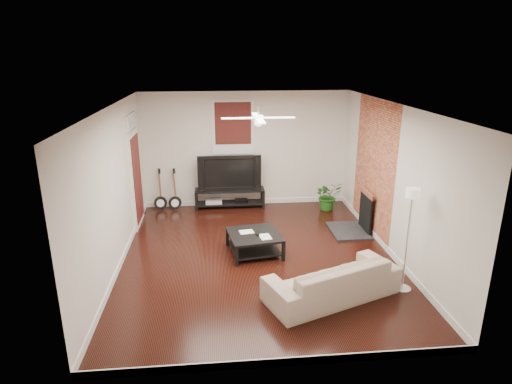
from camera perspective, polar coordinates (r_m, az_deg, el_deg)
room at (r=7.69m, az=0.29°, el=0.86°), size 5.01×6.01×2.81m
brick_accent at (r=9.21m, az=15.25°, el=3.09°), size 0.02×2.20×2.80m
fireplace at (r=9.39m, az=13.14°, el=-2.48°), size 0.80×1.10×0.92m
window_back at (r=10.44m, az=-3.05°, el=8.49°), size 1.00×0.06×1.30m
door_left at (r=9.68m, az=-15.57°, el=2.85°), size 0.08×1.00×2.50m
tv_stand at (r=10.67m, az=-3.47°, el=-0.81°), size 1.69×0.45×0.47m
tv at (r=10.49m, az=-3.55°, el=2.69°), size 1.51×0.20×0.87m
coffee_table at (r=8.28m, az=-0.22°, el=-6.77°), size 1.07×1.07×0.39m
sofa at (r=6.94m, az=10.01°, el=-11.24°), size 2.27×1.54×0.62m
floor_lamp at (r=7.18m, az=19.34°, el=-6.06°), size 0.37×0.37×1.73m
potted_plant at (r=10.60m, az=9.48°, el=-0.47°), size 0.74×0.67×0.71m
guitar_left at (r=10.63m, az=-12.59°, el=0.25°), size 0.34×0.27×1.01m
guitar_right at (r=10.57m, az=-10.72°, el=0.26°), size 0.36×0.30×1.01m
ceiling_fan at (r=7.43m, az=0.30°, el=9.74°), size 1.24×1.24×0.32m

